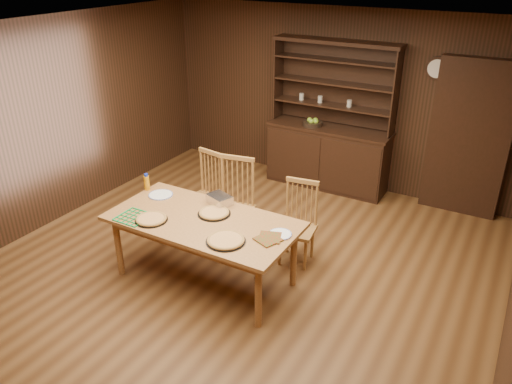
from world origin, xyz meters
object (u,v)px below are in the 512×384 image
Objects in this scene: dining_table at (203,226)px; chair_left at (208,190)px; china_hutch at (328,149)px; juice_bottle at (147,182)px; chair_center at (235,199)px; chair_right at (299,219)px.

chair_left reaches higher than dining_table.
china_hutch is 2.94m from juice_bottle.
chair_left is 0.81m from juice_bottle.
chair_left is 0.96× the size of chair_center.
china_hutch is 2.22× the size of chair_right.
chair_center is 0.83m from chair_right.
dining_table is 9.95× the size of juice_bottle.
juice_bottle is (-0.39, -0.65, 0.28)m from chair_left.
china_hutch is 2.14m from chair_center.
chair_left is at bearing -111.46° from china_hutch.
juice_bottle is (-0.85, -0.56, 0.25)m from chair_center.
chair_center is (0.46, -0.09, 0.03)m from chair_left.
chair_right is 4.86× the size of juice_bottle.
dining_table is (-0.21, -2.95, 0.08)m from china_hutch.
chair_right is at bearing 51.72° from dining_table.
china_hutch reaches higher than juice_bottle.
chair_right is (0.70, 0.89, -0.16)m from dining_table.
china_hutch is 10.77× the size of juice_bottle.
chair_center reaches higher than dining_table.
juice_bottle is (-1.19, -2.68, 0.25)m from china_hutch.
juice_bottle is at bearing -168.18° from chair_right.
china_hutch is at bearing 70.77° from chair_center.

